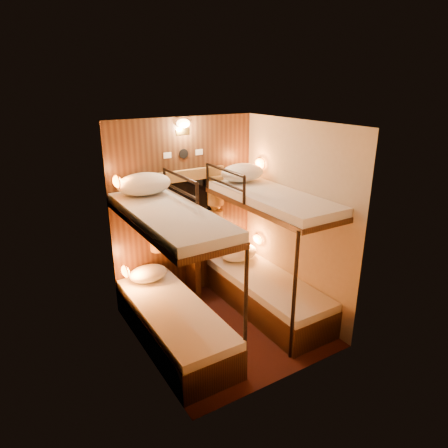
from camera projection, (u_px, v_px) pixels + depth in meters
floor at (226, 327)px, 4.83m from camera, size 2.10×2.10×0.00m
ceiling at (227, 124)px, 4.02m from camera, size 2.10×2.10×0.00m
wall_back at (184, 210)px, 5.26m from camera, size 2.40×0.00×2.40m
wall_front at (288, 271)px, 3.58m from camera, size 2.40×0.00×2.40m
wall_left at (140, 254)px, 3.93m from camera, size 0.00×2.40×2.40m
wall_right at (295, 219)px, 4.91m from camera, size 0.00×2.40×2.40m
back_panel at (185, 210)px, 5.25m from camera, size 2.00×0.03×2.40m
bunk_left at (173, 298)px, 4.38m from camera, size 0.72×1.90×1.82m
bunk_right at (267, 271)px, 5.01m from camera, size 0.72×1.90×1.82m
window at (186, 212)px, 5.23m from camera, size 1.00×0.12×0.79m
curtains at (187, 207)px, 5.18m from camera, size 1.10×0.22×1.00m
back_fixtures at (183, 130)px, 4.87m from camera, size 0.54×0.09×0.48m
reading_lamps at (197, 214)px, 4.97m from camera, size 2.00×0.20×1.25m
table at (193, 269)px, 5.37m from camera, size 0.50×0.34×0.66m
bottle_left at (194, 245)px, 5.31m from camera, size 0.07×0.07×0.23m
bottle_right at (202, 245)px, 5.27m from camera, size 0.08×0.08×0.27m
sachet_a at (200, 253)px, 5.28m from camera, size 0.10×0.09×0.01m
sachet_b at (206, 250)px, 5.38m from camera, size 0.09×0.09×0.01m
pillow_lower_left at (148, 273)px, 4.96m from camera, size 0.48×0.35×0.19m
pillow_lower_right at (239, 253)px, 5.53m from camera, size 0.54×0.39×0.21m
pillow_upper_left at (144, 184)px, 4.51m from camera, size 0.63×0.45×0.25m
pillow_upper_right at (242, 173)px, 5.10m from camera, size 0.58×0.42×0.23m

